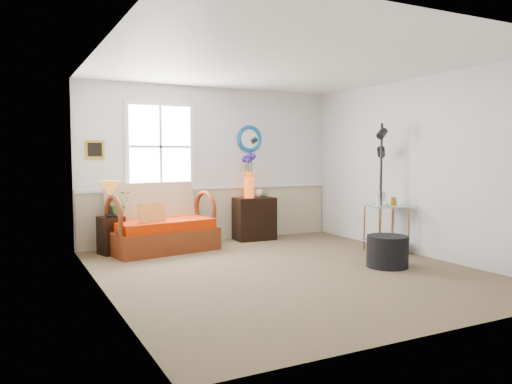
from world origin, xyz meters
name	(u,v)px	position (x,y,z in m)	size (l,w,h in m)	color
floor	(286,271)	(0.00, 0.00, 0.00)	(4.50, 5.00, 0.01)	brown
ceiling	(287,63)	(0.00, 0.00, 2.60)	(4.50, 5.00, 0.01)	white
walls	(287,169)	(0.00, 0.00, 1.30)	(4.51, 5.01, 2.60)	silver
wainscot	(213,215)	(0.00, 2.48, 0.45)	(4.46, 0.02, 0.90)	tan
chair_rail	(213,187)	(0.00, 2.47, 0.92)	(4.46, 0.04, 0.06)	silver
window	(160,147)	(-0.90, 2.47, 1.60)	(1.14, 0.06, 1.44)	white
picture	(95,150)	(-1.92, 2.48, 1.55)	(0.28, 0.03, 0.28)	gold
mirror	(249,139)	(0.70, 2.48, 1.75)	(0.47, 0.47, 0.07)	#1980C3
loveseat	(162,217)	(-1.04, 1.99, 0.52)	(1.58, 0.90, 1.03)	maroon
throw_pillow	(152,217)	(-1.22, 1.84, 0.55)	(0.42, 0.10, 0.42)	#C5681A
lamp_stand	(111,235)	(-1.78, 2.09, 0.28)	(0.32, 0.32, 0.56)	black
table_lamp	(109,199)	(-1.80, 2.04, 0.83)	(0.29, 0.29, 0.53)	orange
potted_plant	(119,206)	(-1.65, 2.11, 0.71)	(0.33, 0.37, 0.29)	#437134
cabinet	(254,219)	(0.68, 2.26, 0.37)	(0.68, 0.44, 0.73)	black
flower_vase	(249,176)	(0.58, 2.26, 1.11)	(0.22, 0.22, 0.75)	#D64810
side_table	(386,229)	(1.95, 0.35, 0.36)	(0.57, 0.57, 0.72)	#A57432
tabletop_items	(387,198)	(1.93, 0.32, 0.83)	(0.36, 0.36, 0.22)	silver
floor_lamp	(381,188)	(1.93, 0.47, 0.97)	(0.28, 0.28, 1.95)	black
ottoman	(387,251)	(1.29, -0.43, 0.21)	(0.54, 0.54, 0.41)	black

